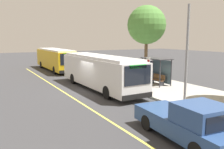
{
  "coord_description": "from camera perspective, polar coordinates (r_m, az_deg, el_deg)",
  "views": [
    {
      "loc": [
        18.36,
        -8.12,
        4.47
      ],
      "look_at": [
        1.6,
        1.26,
        1.51
      ],
      "focal_mm": 38.06,
      "sensor_mm": 36.0,
      "label": 1
    }
  ],
  "objects": [
    {
      "name": "waiting_bench",
      "position": [
        22.62,
        10.93,
        -1.16
      ],
      "size": [
        1.6,
        0.48,
        0.95
      ],
      "color": "brown",
      "rests_on": "sidewalk_curb"
    },
    {
      "name": "route_sign_post",
      "position": [
        19.55,
        8.66,
        1.29
      ],
      "size": [
        0.44,
        0.08,
        2.8
      ],
      "color": "#333338",
      "rests_on": "sidewalk_curb"
    },
    {
      "name": "transit_bus_second",
      "position": [
        33.98,
        -13.42,
        3.71
      ],
      "size": [
        11.56,
        2.64,
        2.95
      ],
      "color": "gold",
      "rests_on": "ground_plane"
    },
    {
      "name": "utility_pole",
      "position": [
        15.84,
        17.52,
        4.32
      ],
      "size": [
        0.16,
        0.16,
        6.4
      ],
      "primitive_type": "cylinder",
      "color": "gray",
      "rests_on": "sidewalk_curb"
    },
    {
      "name": "lane_stripe_center",
      "position": [
        19.8,
        -11.11,
        -4.43
      ],
      "size": [
        36.0,
        0.14,
        0.01
      ],
      "primitive_type": "cube",
      "color": "#E0D64C",
      "rests_on": "ground_plane"
    },
    {
      "name": "transit_bus_main",
      "position": [
        20.88,
        -3.02,
        0.9
      ],
      "size": [
        11.44,
        2.77,
        2.95
      ],
      "color": "white",
      "rests_on": "ground_plane"
    },
    {
      "name": "street_tree_upstreet",
      "position": [
        26.93,
        8.31,
        11.68
      ],
      "size": [
        4.24,
        4.24,
        7.87
      ],
      "color": "brown",
      "rests_on": "sidewalk_curb"
    },
    {
      "name": "pickup_truck",
      "position": [
        10.92,
        18.02,
        -11.0
      ],
      "size": [
        5.54,
        2.41,
        1.85
      ],
      "color": "#2D4C84",
      "rests_on": "ground_plane"
    },
    {
      "name": "ground_plane",
      "position": [
        20.57,
        -5.26,
        -3.82
      ],
      "size": [
        120.0,
        120.0,
        0.0
      ],
      "primitive_type": "plane",
      "color": "#38383A"
    },
    {
      "name": "pedestrian_commuter",
      "position": [
        23.56,
        4.42,
        0.56
      ],
      "size": [
        0.24,
        0.4,
        1.69
      ],
      "color": "#282D47",
      "rests_on": "sidewalk_curb"
    },
    {
      "name": "bus_shelter",
      "position": [
        22.72,
        10.62,
        2.17
      ],
      "size": [
        2.9,
        1.6,
        2.48
      ],
      "color": "#333338",
      "rests_on": "sidewalk_curb"
    },
    {
      "name": "sidewalk_curb",
      "position": [
        23.57,
        8.18,
        -2.06
      ],
      "size": [
        44.0,
        6.4,
        0.15
      ],
      "primitive_type": "cube",
      "color": "#A8A399",
      "rests_on": "ground_plane"
    }
  ]
}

